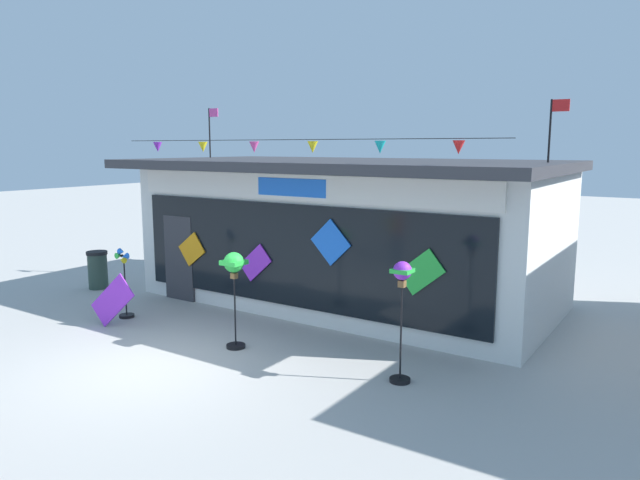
# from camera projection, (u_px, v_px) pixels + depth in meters

# --- Properties ---
(ground_plane) EXTENTS (80.00, 80.00, 0.00)m
(ground_plane) POSITION_uv_depth(u_px,v_px,m) (155.00, 365.00, 9.73)
(ground_plane) COLOR #ADAAA5
(kite_shop_building) EXTENTS (9.63, 5.20, 4.61)m
(kite_shop_building) POSITION_uv_depth(u_px,v_px,m) (347.00, 230.00, 13.62)
(kite_shop_building) COLOR silver
(kite_shop_building) RESTS_ON ground_plane
(wind_spinner_far_left) EXTENTS (0.32, 0.32, 1.50)m
(wind_spinner_far_left) POSITION_uv_depth(u_px,v_px,m) (124.00, 280.00, 12.32)
(wind_spinner_far_left) COLOR black
(wind_spinner_far_left) RESTS_ON ground_plane
(wind_spinner_left) EXTENTS (0.37, 0.37, 1.76)m
(wind_spinner_left) POSITION_uv_depth(u_px,v_px,m) (234.00, 272.00, 10.37)
(wind_spinner_left) COLOR black
(wind_spinner_left) RESTS_ON ground_plane
(wind_spinner_center_left) EXTENTS (0.33, 0.33, 1.90)m
(wind_spinner_center_left) POSITION_uv_depth(u_px,v_px,m) (402.00, 292.00, 8.83)
(wind_spinner_center_left) COLOR black
(wind_spinner_center_left) RESTS_ON ground_plane
(trash_bin) EXTENTS (0.52, 0.52, 0.96)m
(trash_bin) POSITION_uv_depth(u_px,v_px,m) (98.00, 270.00, 14.94)
(trash_bin) COLOR #2D4238
(trash_bin) RESTS_ON ground_plane
(display_kite_on_ground) EXTENTS (1.11, 0.23, 1.11)m
(display_kite_on_ground) POSITION_uv_depth(u_px,v_px,m) (112.00, 300.00, 11.72)
(display_kite_on_ground) COLOR purple
(display_kite_on_ground) RESTS_ON ground_plane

